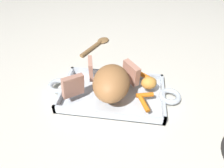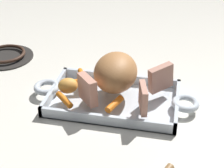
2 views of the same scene
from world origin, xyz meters
name	(u,v)px [view 1 (image 1 of 2)]	position (x,y,z in m)	size (l,w,h in m)	color
ground_plane	(112,96)	(0.00, 0.00, 0.00)	(2.27, 2.27, 0.00)	silver
roasting_dish	(112,93)	(0.00, 0.00, 0.01)	(0.46, 0.22, 0.03)	silver
pork_roast	(110,83)	(0.00, 0.03, 0.08)	(0.15, 0.12, 0.10)	#AB7141
roast_slice_thick	(91,68)	(0.09, -0.06, 0.07)	(0.01, 0.07, 0.07)	tan
roast_slice_outer	(131,73)	(-0.06, -0.05, 0.07)	(0.02, 0.07, 0.07)	tan
roast_slice_thin	(73,86)	(0.12, 0.04, 0.07)	(0.02, 0.07, 0.07)	tan
baby_carrot_northwest	(145,95)	(-0.11, 0.02, 0.04)	(0.01, 0.01, 0.06)	orange
baby_carrot_southwest	(147,77)	(-0.12, -0.07, 0.04)	(0.02, 0.02, 0.06)	orange
baby_carrot_short	(144,104)	(-0.11, 0.06, 0.04)	(0.01, 0.01, 0.06)	orange
baby_carrot_center_left	(111,75)	(0.02, -0.06, 0.04)	(0.02, 0.02, 0.06)	orange
potato_whole	(149,83)	(-0.12, -0.02, 0.05)	(0.05, 0.04, 0.04)	gold
serving_spoon	(97,45)	(0.12, -0.33, 0.01)	(0.12, 0.20, 0.02)	olive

